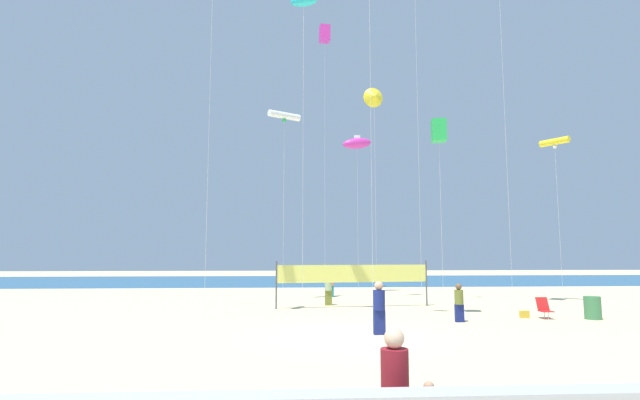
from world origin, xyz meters
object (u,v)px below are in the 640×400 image
Objects in this scene: folding_beach_chair at (544,307)px; kite_white_tube at (284,116)px; beachgoer_coral_shirt at (331,284)px; trash_barrel at (593,308)px; mother_figure at (395,386)px; kite_cyan_inflatable at (304,2)px; beachgoer_navy_shirt at (379,306)px; kite_yellow_tube at (555,142)px; kite_magenta_box at (325,34)px; beachgoer_olive_shirt at (459,301)px; beach_handbag at (524,314)px; beachgoer_sage_shirt at (328,288)px; kite_green_box at (439,131)px; kite_yellow_delta at (374,97)px; volleyball_net at (354,275)px; kite_magenta_inflatable at (357,143)px.

folding_beach_chair is 17.51m from kite_white_tube.
beachgoer_coral_shirt is 15.00m from trash_barrel.
mother_figure is 17.31m from trash_barrel.
trash_barrel is 18.76m from kite_cyan_inflatable.
beachgoer_navy_shirt is 2.05× the size of folding_beach_chair.
kite_magenta_box is at bearing 144.01° from kite_yellow_tube.
beachgoer_olive_shirt reaches higher than beach_handbag.
mother_figure is 16.18m from beach_handbag.
beachgoer_sage_shirt is 0.19× the size of kite_green_box.
kite_cyan_inflatable is at bearing -161.77° from kite_yellow_tube.
kite_yellow_delta is 1.49× the size of kite_green_box.
beach_handbag is at bearing -33.10° from volleyball_net.
beachgoer_olive_shirt is at bearing -175.69° from trash_barrel.
mother_figure is 25.09m from kite_yellow_delta.
kite_magenta_inflatable is at bearing 80.28° from volleyball_net.
mother_figure is 0.96× the size of beachgoer_navy_shirt.
kite_yellow_delta reaches higher than beachgoer_olive_shirt.
kite_green_box is at bearing -57.82° from beachgoer_sage_shirt.
beachgoer_coral_shirt reaches higher than beach_handbag.
kite_yellow_delta is (1.89, 3.83, 10.90)m from volleyball_net.
beach_handbag is 15.71m from kite_yellow_delta.
folding_beach_chair is 25.88m from kite_magenta_box.
beachgoer_navy_shirt is at bearing -91.50° from volleyball_net.
kite_yellow_tube is (14.69, 4.84, -5.40)m from kite_cyan_inflatable.
beachgoer_sage_shirt is 4.50× the size of beach_handbag.
kite_yellow_delta reaches higher than mother_figure.
beachgoer_navy_shirt is (1.61, 9.82, 0.04)m from mother_figure.
kite_yellow_tube is (10.50, -7.18, -1.45)m from kite_magenta_inflatable.
kite_magenta_box is 1.54× the size of kite_yellow_delta.
kite_magenta_box is at bearing 103.66° from mother_figure.
beachgoer_sage_shirt is 9.42m from beachgoer_navy_shirt.
kite_cyan_inflatable is (-0.93, 14.51, 13.64)m from mother_figure.
folding_beach_chair is at bearing 169.18° from trash_barrel.
beachgoer_olive_shirt is at bearing -162.17° from beach_handbag.
kite_cyan_inflatable is at bearing -127.51° from volleyball_net.
beach_handbag is 0.03× the size of kite_yellow_delta.
beachgoer_coral_shirt is at bearing 132.96° from trash_barrel.
kite_cyan_inflatable reaches higher than volleyball_net.
mother_figure reaches higher than beachgoer_olive_shirt.
kite_magenta_box is at bearing -74.56° from beachgoer_olive_shirt.
kite_magenta_box reaches higher than beach_handbag.
trash_barrel is 10.86m from volleyball_net.
volleyball_net is at bearing -156.77° from beachgoer_navy_shirt.
volleyball_net is at bearing 146.90° from beach_handbag.
folding_beach_chair is at bearing -16.32° from beach_handbag.
kite_magenta_inflatable is at bearing 70.75° from kite_cyan_inflatable.
volleyball_net is at bearing -56.57° from beachgoer_olive_shirt.
trash_barrel is (10.22, -10.97, -0.35)m from beachgoer_coral_shirt.
kite_white_tube is (-15.65, 2.15, 1.90)m from kite_yellow_tube.
beachgoer_navy_shirt is at bearing -61.62° from kite_cyan_inflatable.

